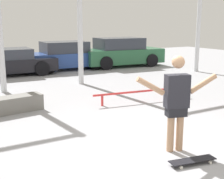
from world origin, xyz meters
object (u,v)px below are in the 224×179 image
at_px(skateboard, 192,160).
at_px(parked_car_blue, 67,56).
at_px(parked_car_black, 9,62).
at_px(parked_car_green, 121,53).
at_px(skateboarder, 177,99).
at_px(grind_rail, 142,92).

bearing_deg(skateboard, parked_car_blue, 89.14).
bearing_deg(parked_car_black, parked_car_green, 1.53).
xyz_separation_m(skateboard, parked_car_black, (-0.70, 10.79, 0.52)).
bearing_deg(skateboard, skateboarder, 89.61).
xyz_separation_m(skateboarder, parked_car_black, (-0.82, 10.21, -0.41)).
bearing_deg(parked_car_black, skateboard, -83.72).
relative_size(grind_rail, parked_car_green, 0.69).
bearing_deg(parked_car_black, grind_rail, -68.28).
height_order(skateboarder, skateboard, skateboarder).
distance_m(skateboarder, grind_rail, 3.73).
bearing_deg(parked_car_blue, skateboarder, -99.12).
xyz_separation_m(grind_rail, parked_car_green, (3.46, 6.80, 0.45)).
distance_m(grind_rail, parked_car_black, 7.32).
relative_size(skateboard, grind_rail, 0.28).
distance_m(skateboard, grind_rail, 4.25).
height_order(skateboard, parked_car_green, parked_car_green).
relative_size(skateboarder, parked_car_blue, 0.45).
bearing_deg(parked_car_green, skateboard, -111.48).
bearing_deg(grind_rail, skateboarder, -115.65).
distance_m(grind_rail, parked_car_blue, 7.28).
bearing_deg(skateboard, parked_car_green, 74.65).
xyz_separation_m(parked_car_black, parked_car_blue, (2.93, 0.34, 0.08)).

